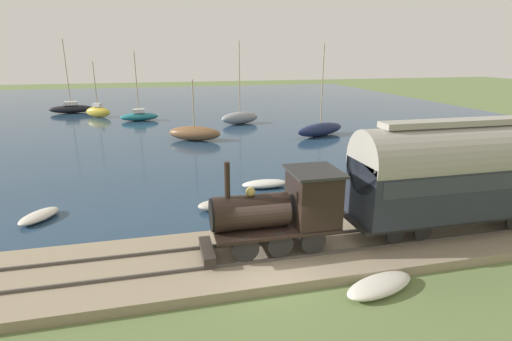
{
  "coord_description": "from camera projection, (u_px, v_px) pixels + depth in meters",
  "views": [
    {
      "loc": [
        -12.02,
        3.65,
        7.8
      ],
      "look_at": [
        8.76,
        -1.39,
        1.43
      ],
      "focal_mm": 28.0,
      "sensor_mm": 36.0,
      "label": 1
    }
  ],
  "objects": [
    {
      "name": "sailboat_black",
      "position": [
        71.0,
        108.0,
        52.74
      ],
      "size": [
        2.15,
        5.62,
        9.38
      ],
      "rotation": [
        0.0,
        0.0,
        0.08
      ],
      "color": "black",
      "rests_on": "harbor_water"
    },
    {
      "name": "sailboat_navy",
      "position": [
        320.0,
        129.0,
        38.4
      ],
      "size": [
        3.65,
        5.84,
        8.52
      ],
      "rotation": [
        0.0,
        0.0,
        0.41
      ],
      "color": "#192347",
      "rests_on": "harbor_water"
    },
    {
      "name": "rowboat_near_shore",
      "position": [
        217.0,
        205.0,
        20.43
      ],
      "size": [
        1.07,
        2.02,
        0.51
      ],
      "rotation": [
        0.0,
        0.0,
        -0.02
      ],
      "color": "#B7B2A3",
      "rests_on": "harbor_water"
    },
    {
      "name": "passenger_coach",
      "position": [
        463.0,
        170.0,
        16.66
      ],
      "size": [
        2.57,
        9.88,
        4.73
      ],
      "color": "black",
      "rests_on": "rail_embankment"
    },
    {
      "name": "rowboat_far_out",
      "position": [
        415.0,
        195.0,
        22.13
      ],
      "size": [
        1.31,
        1.98,
        0.36
      ],
      "rotation": [
        0.0,
        0.0,
        0.25
      ],
      "color": "beige",
      "rests_on": "harbor_water"
    },
    {
      "name": "sailboat_teal",
      "position": [
        139.0,
        116.0,
        46.9
      ],
      "size": [
        1.89,
        4.43,
        7.83
      ],
      "rotation": [
        0.0,
        0.0,
        0.06
      ],
      "color": "#1E707A",
      "rests_on": "harbor_water"
    },
    {
      "name": "rowboat_off_pier",
      "position": [
        265.0,
        184.0,
        23.83
      ],
      "size": [
        1.13,
        2.77,
        0.45
      ],
      "rotation": [
        0.0,
        0.0,
        -0.02
      ],
      "color": "silver",
      "rests_on": "harbor_water"
    },
    {
      "name": "sailboat_brown",
      "position": [
        195.0,
        133.0,
        36.43
      ],
      "size": [
        3.67,
        5.18,
        5.48
      ],
      "rotation": [
        0.0,
        0.0,
        -0.44
      ],
      "color": "brown",
      "rests_on": "harbor_water"
    },
    {
      "name": "beached_dinghy",
      "position": [
        380.0,
        285.0,
        13.49
      ],
      "size": [
        1.88,
        3.0,
        0.44
      ],
      "color": "beige",
      "rests_on": "ground"
    },
    {
      "name": "sailboat_yellow",
      "position": [
        98.0,
        111.0,
        49.31
      ],
      "size": [
        2.6,
        3.47,
        6.7
      ],
      "rotation": [
        0.0,
        0.0,
        -0.51
      ],
      "color": "gold",
      "rests_on": "harbor_water"
    },
    {
      "name": "steam_locomotive",
      "position": [
        284.0,
        207.0,
        15.15
      ],
      "size": [
        2.18,
        5.31,
        3.57
      ],
      "color": "black",
      "rests_on": "rail_embankment"
    },
    {
      "name": "rowboat_mid_harbor",
      "position": [
        39.0,
        216.0,
        19.24
      ],
      "size": [
        2.49,
        2.07,
        0.4
      ],
      "rotation": [
        0.0,
        0.0,
        1.04
      ],
      "color": "beige",
      "rests_on": "harbor_water"
    },
    {
      "name": "rail_embankment",
      "position": [
        265.0,
        255.0,
        15.56
      ],
      "size": [
        4.76,
        56.0,
        0.48
      ],
      "color": "gray",
      "rests_on": "ground"
    },
    {
      "name": "ground_plane",
      "position": [
        276.0,
        279.0,
        14.25
      ],
      "size": [
        200.0,
        200.0,
        0.0
      ],
      "primitive_type": "plane",
      "color": "#607542"
    },
    {
      "name": "sailboat_gray",
      "position": [
        240.0,
        118.0,
        44.75
      ],
      "size": [
        2.81,
        4.78,
        8.94
      ],
      "rotation": [
        0.0,
        0.0,
        0.29
      ],
      "color": "gray",
      "rests_on": "harbor_water"
    },
    {
      "name": "harbor_water",
      "position": [
        186.0,
        110.0,
        55.36
      ],
      "size": [
        80.0,
        80.0,
        0.01
      ],
      "color": "navy",
      "rests_on": "ground"
    }
  ]
}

